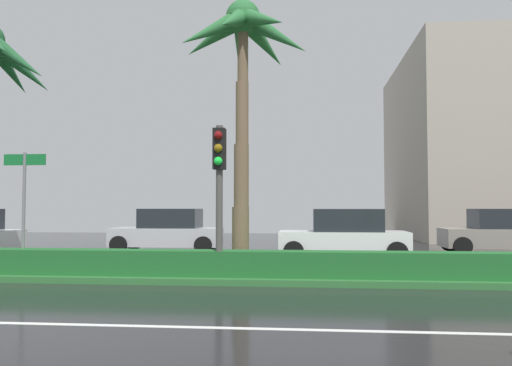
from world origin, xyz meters
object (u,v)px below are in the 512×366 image
traffic_signal_median_right (219,172)px  car_in_traffic_second (168,231)px  car_in_traffic_third (344,235)px  car_in_traffic_fourth (501,232)px  street_name_sign (24,195)px  palm_tree_centre_left (243,50)px

traffic_signal_median_right → car_in_traffic_second: (-3.48, 8.41, -1.76)m
car_in_traffic_second → car_in_traffic_third: bearing=160.3°
traffic_signal_median_right → car_in_traffic_second: traffic_signal_median_right is taller
car_in_traffic_fourth → street_name_sign: bearing=30.2°
palm_tree_centre_left → car_in_traffic_second: (-3.85, 6.99, -5.06)m
street_name_sign → car_in_traffic_second: 8.19m
palm_tree_centre_left → car_in_traffic_third: (2.92, 4.56, -5.06)m
car_in_traffic_second → traffic_signal_median_right: bearing=112.5°
traffic_signal_median_right → car_in_traffic_second: 9.27m
palm_tree_centre_left → car_in_traffic_fourth: size_ratio=1.65×
traffic_signal_median_right → car_in_traffic_second: bearing=112.5°
car_in_traffic_third → traffic_signal_median_right: bearing=61.2°
traffic_signal_median_right → car_in_traffic_third: traffic_signal_median_right is taller
car_in_traffic_fourth → car_in_traffic_second: bearing=2.2°
traffic_signal_median_right → car_in_traffic_third: bearing=61.2°
palm_tree_centre_left → street_name_sign: bearing=-170.1°
palm_tree_centre_left → car_in_traffic_fourth: bearing=39.5°
street_name_sign → car_in_traffic_second: size_ratio=0.70×
palm_tree_centre_left → traffic_signal_median_right: palm_tree_centre_left is taller
palm_tree_centre_left → car_in_traffic_second: size_ratio=1.65×
car_in_traffic_fourth → traffic_signal_median_right: bearing=43.3°
palm_tree_centre_left → car_in_traffic_second: bearing=118.8°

